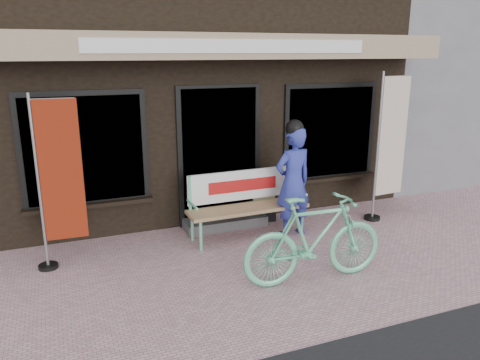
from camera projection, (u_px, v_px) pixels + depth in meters
name	position (u px, v px, depth m)	size (l,w,h in m)	color
ground	(272.00, 273.00, 5.86)	(70.00, 70.00, 0.00)	#CB9BA5
storefront	(170.00, 36.00, 9.51)	(7.00, 6.77, 6.00)	black
neighbor_right_near	(464.00, 47.00, 13.06)	(10.00, 7.00, 5.60)	slate
bench	(246.00, 199.00, 6.93)	(1.82, 0.50, 0.98)	#6ACF9F
person	(293.00, 180.00, 6.86)	(0.65, 0.47, 1.75)	#2E38A0
bicycle	(315.00, 239.00, 5.53)	(0.51, 1.79, 1.08)	#6ACF9F
nobori_red	(58.00, 180.00, 5.76)	(0.65, 0.25, 2.22)	gray
nobori_cream	(389.00, 145.00, 7.51)	(0.71, 0.28, 2.39)	gray
menu_stand	(263.00, 196.00, 7.49)	(0.44, 0.14, 0.87)	black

